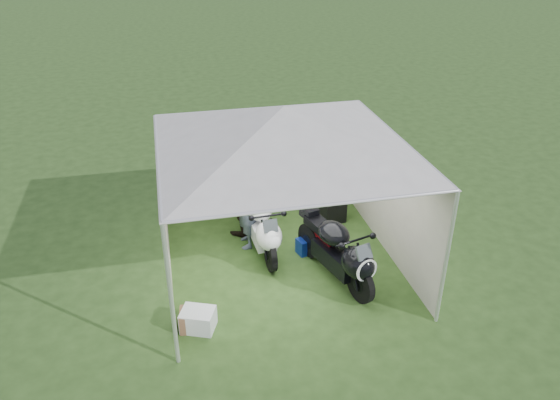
{
  "coord_description": "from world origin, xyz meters",
  "views": [
    {
      "loc": [
        -1.84,
        -7.96,
        5.72
      ],
      "look_at": [
        0.01,
        0.35,
        1.15
      ],
      "focal_mm": 35.0,
      "sensor_mm": 36.0,
      "label": 1
    }
  ],
  "objects_px": {
    "motorcycle_white": "(262,225)",
    "equipment_box": "(333,211)",
    "crate_0": "(198,320)",
    "crate_1": "(192,319)",
    "canopy_tent": "(283,131)",
    "crate_2": "(192,323)",
    "motorcycle_black": "(339,251)",
    "person_blue_jacket": "(246,205)",
    "person_dark_jacket": "(242,188)",
    "paddock_stand": "(308,245)"
  },
  "relations": [
    {
      "from": "crate_0",
      "to": "crate_1",
      "type": "height_order",
      "value": "crate_0"
    },
    {
      "from": "motorcycle_white",
      "to": "crate_1",
      "type": "height_order",
      "value": "motorcycle_white"
    },
    {
      "from": "crate_0",
      "to": "crate_2",
      "type": "distance_m",
      "value": 0.12
    },
    {
      "from": "motorcycle_black",
      "to": "paddock_stand",
      "type": "relative_size",
      "value": 5.35
    },
    {
      "from": "crate_1",
      "to": "crate_2",
      "type": "bearing_deg",
      "value": -90.0
    },
    {
      "from": "canopy_tent",
      "to": "motorcycle_black",
      "type": "distance_m",
      "value": 2.24
    },
    {
      "from": "motorcycle_white",
      "to": "crate_1",
      "type": "distance_m",
      "value": 2.4
    },
    {
      "from": "motorcycle_white",
      "to": "person_blue_jacket",
      "type": "xyz_separation_m",
      "value": [
        -0.24,
        0.29,
        0.28
      ]
    },
    {
      "from": "crate_0",
      "to": "crate_2",
      "type": "bearing_deg",
      "value": 165.83
    },
    {
      "from": "equipment_box",
      "to": "crate_0",
      "type": "relative_size",
      "value": 0.93
    },
    {
      "from": "canopy_tent",
      "to": "crate_1",
      "type": "height_order",
      "value": "canopy_tent"
    },
    {
      "from": "motorcycle_black",
      "to": "crate_1",
      "type": "bearing_deg",
      "value": 178.59
    },
    {
      "from": "crate_0",
      "to": "crate_1",
      "type": "xyz_separation_m",
      "value": [
        -0.1,
        0.04,
        -0.01
      ]
    },
    {
      "from": "equipment_box",
      "to": "canopy_tent",
      "type": "bearing_deg",
      "value": -136.12
    },
    {
      "from": "motorcycle_black",
      "to": "crate_0",
      "type": "bearing_deg",
      "value": 179.93
    },
    {
      "from": "person_dark_jacket",
      "to": "person_blue_jacket",
      "type": "xyz_separation_m",
      "value": [
        0.0,
        -0.47,
        -0.12
      ]
    },
    {
      "from": "motorcycle_white",
      "to": "person_dark_jacket",
      "type": "height_order",
      "value": "person_dark_jacket"
    },
    {
      "from": "motorcycle_white",
      "to": "equipment_box",
      "type": "distance_m",
      "value": 1.84
    },
    {
      "from": "motorcycle_white",
      "to": "person_blue_jacket",
      "type": "relative_size",
      "value": 1.22
    },
    {
      "from": "motorcycle_black",
      "to": "crate_2",
      "type": "xyz_separation_m",
      "value": [
        -2.56,
        -0.7,
        -0.49
      ]
    },
    {
      "from": "equipment_box",
      "to": "crate_1",
      "type": "relative_size",
      "value": 1.31
    },
    {
      "from": "paddock_stand",
      "to": "person_dark_jacket",
      "type": "xyz_separation_m",
      "value": [
        -1.06,
        0.99,
        0.82
      ]
    },
    {
      "from": "canopy_tent",
      "to": "person_blue_jacket",
      "type": "xyz_separation_m",
      "value": [
        -0.53,
        0.79,
        -1.72
      ]
    },
    {
      "from": "crate_0",
      "to": "crate_2",
      "type": "relative_size",
      "value": 1.75
    },
    {
      "from": "crate_1",
      "to": "crate_2",
      "type": "height_order",
      "value": "crate_1"
    },
    {
      "from": "canopy_tent",
      "to": "crate_0",
      "type": "xyz_separation_m",
      "value": [
        -1.65,
        -1.4,
        -2.41
      ]
    },
    {
      "from": "motorcycle_white",
      "to": "equipment_box",
      "type": "xyz_separation_m",
      "value": [
        1.63,
        0.79,
        -0.34
      ]
    },
    {
      "from": "person_blue_jacket",
      "to": "crate_1",
      "type": "xyz_separation_m",
      "value": [
        -1.22,
        -2.15,
        -0.7
      ]
    },
    {
      "from": "motorcycle_black",
      "to": "paddock_stand",
      "type": "xyz_separation_m",
      "value": [
        -0.28,
        0.95,
        -0.45
      ]
    },
    {
      "from": "person_dark_jacket",
      "to": "equipment_box",
      "type": "height_order",
      "value": "person_dark_jacket"
    },
    {
      "from": "paddock_stand",
      "to": "crate_1",
      "type": "bearing_deg",
      "value": -144.36
    },
    {
      "from": "canopy_tent",
      "to": "person_dark_jacket",
      "type": "xyz_separation_m",
      "value": [
        -0.53,
        1.27,
        -1.6
      ]
    },
    {
      "from": "motorcycle_black",
      "to": "paddock_stand",
      "type": "distance_m",
      "value": 1.09
    },
    {
      "from": "equipment_box",
      "to": "crate_0",
      "type": "distance_m",
      "value": 4.02
    },
    {
      "from": "motorcycle_white",
      "to": "crate_1",
      "type": "bearing_deg",
      "value": -131.42
    },
    {
      "from": "motorcycle_black",
      "to": "person_dark_jacket",
      "type": "xyz_separation_m",
      "value": [
        -1.34,
        1.94,
        0.37
      ]
    },
    {
      "from": "canopy_tent",
      "to": "person_dark_jacket",
      "type": "height_order",
      "value": "canopy_tent"
    },
    {
      "from": "motorcycle_black",
      "to": "person_blue_jacket",
      "type": "xyz_separation_m",
      "value": [
        -1.34,
        1.46,
        0.26
      ]
    },
    {
      "from": "crate_1",
      "to": "crate_2",
      "type": "xyz_separation_m",
      "value": [
        0.0,
        -0.01,
        -0.05
      ]
    },
    {
      "from": "canopy_tent",
      "to": "crate_2",
      "type": "bearing_deg",
      "value": -141.91
    },
    {
      "from": "crate_0",
      "to": "canopy_tent",
      "type": "bearing_deg",
      "value": 40.2
    },
    {
      "from": "motorcycle_black",
      "to": "crate_1",
      "type": "height_order",
      "value": "motorcycle_black"
    },
    {
      "from": "paddock_stand",
      "to": "equipment_box",
      "type": "relative_size",
      "value": 0.86
    },
    {
      "from": "motorcycle_white",
      "to": "paddock_stand",
      "type": "height_order",
      "value": "motorcycle_white"
    },
    {
      "from": "canopy_tent",
      "to": "paddock_stand",
      "type": "distance_m",
      "value": 2.5
    },
    {
      "from": "canopy_tent",
      "to": "crate_0",
      "type": "bearing_deg",
      "value": -139.8
    },
    {
      "from": "canopy_tent",
      "to": "motorcycle_white",
      "type": "xyz_separation_m",
      "value": [
        -0.29,
        0.5,
        -2.01
      ]
    },
    {
      "from": "person_blue_jacket",
      "to": "crate_2",
      "type": "distance_m",
      "value": 2.59
    },
    {
      "from": "motorcycle_white",
      "to": "crate_2",
      "type": "bearing_deg",
      "value": -131.25
    },
    {
      "from": "canopy_tent",
      "to": "paddock_stand",
      "type": "bearing_deg",
      "value": 27.5
    }
  ]
}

